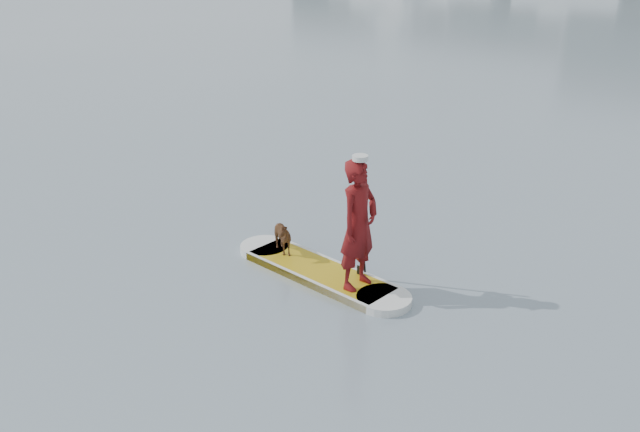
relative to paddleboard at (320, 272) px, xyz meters
The scene contains 6 objects.
ground 1.32m from the paddleboard, 51.15° to the right, with size 140.00×140.00×0.00m, color slate.
paddleboard is the anchor object (origin of this frame).
paddler 1.27m from the paddleboard, ahead, with size 0.70×0.46×1.92m, color maroon.
white_cap 2.15m from the paddleboard, ahead, with size 0.22×0.22×0.07m, color silver.
dog 0.95m from the paddleboard, behind, with size 0.30×0.66×0.56m, color #55301D.
paddle 0.97m from the paddleboard, 22.08° to the left, with size 0.10×0.30×2.00m.
Camera 1 is at (5.37, -6.47, 5.13)m, focal length 40.00 mm.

